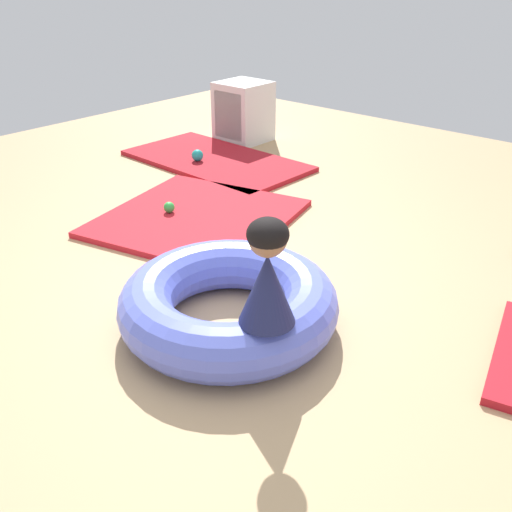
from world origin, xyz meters
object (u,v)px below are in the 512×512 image
Objects in this scene: play_ball_green at (169,207)px; storage_cube at (242,112)px; play_ball_teal at (197,155)px; child_in_navy at (267,273)px; inflatable_cushion at (229,303)px.

storage_cube is (-0.89, 1.71, 0.20)m from play_ball_green.
play_ball_green is at bearing -62.63° from storage_cube.
storage_cube reaches higher than play_ball_teal.
child_in_navy reaches higher than play_ball_green.
child_in_navy is at bearing -21.66° from inflatable_cushion.
child_in_navy is at bearing -45.84° from storage_cube.
inflatable_cushion is 1.40m from play_ball_green.
storage_cube is (-2.46, 2.54, -0.21)m from child_in_navy.
inflatable_cushion is 10.54× the size of play_ball_teal.
play_ball_teal is at bearing -74.93° from storage_cube.
child_in_navy is 2.86m from play_ball_teal.
inflatable_cushion is at bearing -48.70° from storage_cube.
inflatable_cushion is at bearing -175.73° from child_in_navy.
child_in_navy is 6.09× the size of play_ball_green.
inflatable_cushion is 0.53m from child_in_navy.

